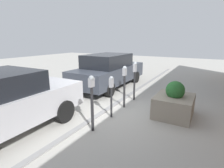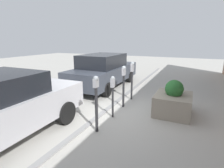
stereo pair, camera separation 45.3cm
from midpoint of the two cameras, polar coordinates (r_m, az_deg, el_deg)
The scene contains 8 objects.
ground_plane at distance 6.03m, azimuth 1.41°, elevation -8.49°, with size 40.00×40.00×0.00m, color #ADAAA3.
curb_strip at distance 6.06m, azimuth 0.74°, elevation -8.17°, with size 19.00×0.16×0.04m.
parking_meter_nearest at distance 4.41m, azimuth -3.68°, elevation -4.29°, with size 0.16×0.14×1.49m.
parking_meter_second at distance 5.21m, azimuth 2.27°, elevation -1.97°, with size 0.14×0.12×1.30m.
parking_meter_middle at distance 6.02m, azimuth 6.26°, elevation 1.08°, with size 0.17×0.14×1.48m.
parking_meter_fourth at distance 6.83m, azimuth 9.31°, elevation 2.98°, with size 0.17×0.15×1.52m.
planter_box at distance 5.87m, azimuth 21.70°, elevation -5.92°, with size 1.29×1.10×1.12m.
parked_car_middle at distance 8.77m, azimuth 0.50°, elevation 4.46°, with size 4.67×1.90×1.65m.
Camera 1 is at (-4.80, -2.82, 2.34)m, focal length 28.00 mm.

